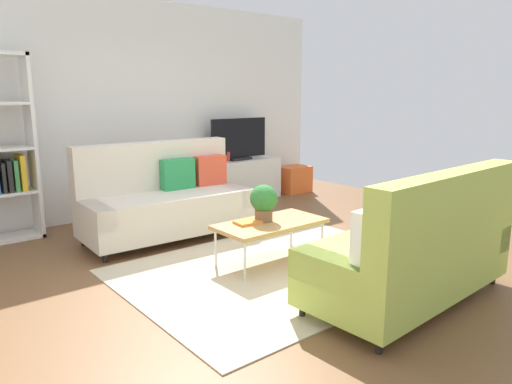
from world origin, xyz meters
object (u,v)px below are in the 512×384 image
at_px(tv_console, 239,180).
at_px(vase_1, 215,155).
at_px(couch_green, 415,250).
at_px(coffee_table, 271,225).
at_px(couch_beige, 166,200).
at_px(table_book_0, 248,222).
at_px(storage_trunk, 294,179).
at_px(vase_0, 205,157).
at_px(tv, 239,140).
at_px(potted_plant, 264,201).
at_px(bottle_0, 228,157).

distance_m(tv_console, vase_1, 0.58).
bearing_deg(couch_green, coffee_table, 99.15).
bearing_deg(tv_console, couch_beige, -150.58).
bearing_deg(table_book_0, storage_trunk, 39.25).
xyz_separation_m(tv_console, vase_0, (-0.58, 0.05, 0.41)).
relative_size(couch_green, table_book_0, 8.05).
relative_size(vase_0, vase_1, 0.87).
relative_size(tv_console, vase_0, 8.05).
relative_size(tv, potted_plant, 2.74).
relative_size(tv_console, tv, 1.40).
bearing_deg(bottle_0, table_book_0, -121.91).
xyz_separation_m(couch_beige, tv_console, (1.84, 1.04, -0.13)).
distance_m(tv, vase_0, 0.63).
height_order(tv, bottle_0, tv).
bearing_deg(couch_beige, tv_console, -148.46).
bearing_deg(tv_console, potted_plant, -121.96).
relative_size(coffee_table, vase_0, 6.33).
height_order(coffee_table, vase_0, vase_0).
bearing_deg(couch_beige, table_book_0, 99.33).
xyz_separation_m(coffee_table, table_book_0, (-0.21, 0.09, 0.04)).
relative_size(couch_beige, vase_0, 11.10).
height_order(vase_0, vase_1, vase_1).
xyz_separation_m(storage_trunk, table_book_0, (-2.77, -2.27, 0.21)).
bearing_deg(vase_1, couch_green, -101.16).
bearing_deg(table_book_0, bottle_0, 58.09).
bearing_deg(tv, vase_0, 173.12).
bearing_deg(couch_green, vase_1, 76.47).
distance_m(coffee_table, storage_trunk, 3.49).
distance_m(coffee_table, potted_plant, 0.24).
bearing_deg(coffee_table, couch_green, -78.48).
height_order(couch_green, storage_trunk, couch_green).
bearing_deg(vase_0, table_book_0, -114.34).
xyz_separation_m(potted_plant, bottle_0, (1.26, 2.35, 0.09)).
height_order(couch_beige, potted_plant, couch_beige).
bearing_deg(potted_plant, bottle_0, 61.68).
bearing_deg(couch_beige, vase_1, -140.89).
height_order(couch_beige, tv, tv).
xyz_separation_m(couch_green, table_book_0, (-0.50, 1.51, -0.01)).
relative_size(coffee_table, bottle_0, 7.56).
relative_size(couch_beige, storage_trunk, 3.71).
height_order(couch_green, bottle_0, couch_green).
distance_m(storage_trunk, potted_plant, 3.48).
bearing_deg(tv_console, coffee_table, -120.72).
bearing_deg(bottle_0, potted_plant, -118.32).
bearing_deg(tv_console, vase_0, 175.07).
bearing_deg(coffee_table, tv, 59.08).
bearing_deg(couch_beige, coffee_table, 107.10).
distance_m(couch_green, tv_console, 4.05).
xyz_separation_m(couch_green, tv, (1.17, 3.86, 0.51)).
bearing_deg(coffee_table, potted_plant, 111.41).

